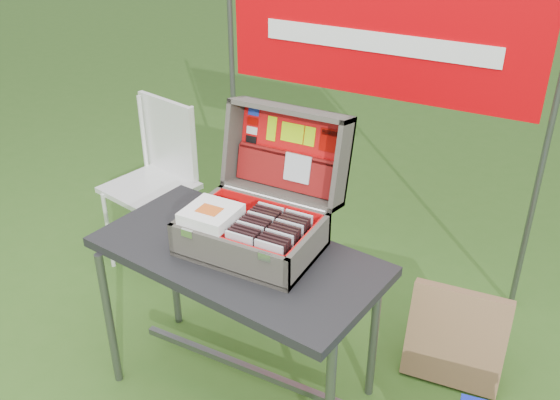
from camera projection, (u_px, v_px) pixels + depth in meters
The scene contains 89 objects.
ground at pixel (272, 384), 2.82m from camera, with size 80.00×80.00×0.00m, color #335A1C.
table at pixel (240, 323), 2.64m from camera, with size 1.16×0.58×0.72m, color #242425, non-canonical shape.
table_top at pixel (237, 256), 2.47m from camera, with size 1.16×0.58×0.04m, color #242425.
table_leg_fl at pixel (109, 320), 2.68m from camera, with size 0.04×0.04×0.68m, color #59595B.
table_leg_bl at pixel (173, 266), 3.04m from camera, with size 0.04×0.04×0.68m, color #59595B.
table_leg_br at pixel (374, 333), 2.61m from camera, with size 0.04×0.04×0.68m, color #59595B.
table_brace at pixel (241, 366), 2.75m from camera, with size 1.01×0.03×0.03m, color #59595B.
suitcase at pixel (258, 189), 2.41m from camera, with size 0.52×0.53×0.49m, color #656053, non-canonical shape.
suitcase_base_bottom at pixel (251, 247), 2.47m from camera, with size 0.52×0.37×0.02m, color #656053.
suitcase_base_wall_front at pixel (227, 257), 2.31m from camera, with size 0.52×0.02×0.14m, color #656053.
suitcase_base_wall_back at pixel (272, 215), 2.58m from camera, with size 0.52×0.02×0.14m, color #656053.
suitcase_base_wall_left at pixel (198, 219), 2.55m from camera, with size 0.02×0.37×0.14m, color #656053.
suitcase_base_wall_right at pixel (308, 251), 2.34m from camera, with size 0.02×0.37×0.14m, color #656053.
suitcase_liner_floor at pixel (251, 244), 2.47m from camera, with size 0.48×0.33×0.01m, color red.
suitcase_latch_left at pixel (187, 233), 2.34m from camera, with size 0.05×0.01×0.03m, color silver.
suitcase_latch_right at pixel (265, 257), 2.20m from camera, with size 0.05×0.01×0.03m, color silver.
suitcase_hinge at pixel (274, 199), 2.55m from camera, with size 0.02×0.02×0.47m, color silver.
suitcase_lid_back at pixel (292, 150), 2.61m from camera, with size 0.52×0.37×0.02m, color #656053.
suitcase_lid_rim_far at pixel (291, 110), 2.50m from camera, with size 0.52×0.02×0.14m, color #656053.
suitcase_lid_rim_near at pixel (282, 193), 2.61m from camera, with size 0.52×0.02×0.14m, color #656053.
suitcase_lid_rim_left at pixel (234, 141), 2.66m from camera, with size 0.02×0.37×0.14m, color #656053.
suitcase_lid_rim_right at pixel (342, 165), 2.45m from camera, with size 0.02×0.37×0.14m, color #656053.
suitcase_lid_liner at pixel (291, 150), 2.60m from camera, with size 0.48×0.33×0.01m, color red.
suitcase_liner_wall_front at pixel (229, 253), 2.31m from camera, with size 0.48×0.01×0.12m, color red.
suitcase_liner_wall_back at pixel (271, 214), 2.56m from camera, with size 0.48×0.01×0.12m, color red.
suitcase_liner_wall_left at pixel (201, 218), 2.54m from camera, with size 0.01×0.33×0.12m, color red.
suitcase_liner_wall_right at pixel (305, 248), 2.34m from camera, with size 0.01×0.33×0.12m, color red.
suitcase_lid_pocket at pixel (287, 171), 2.61m from camera, with size 0.46×0.15×0.03m, color maroon.
suitcase_pocket_edge at pixel (288, 154), 2.58m from camera, with size 0.45×0.02×0.02m, color maroon.
suitcase_pocket_cd at pixel (298, 168), 2.56m from camera, with size 0.12×0.12×0.01m, color silver.
lid_sticker_cc_a at pixel (254, 112), 2.63m from camera, with size 0.05×0.03×0.00m, color #1933B2.
lid_sticker_cc_b at pixel (253, 121), 2.64m from camera, with size 0.05×0.03×0.00m, color #9A0600.
lid_sticker_cc_c at pixel (252, 130), 2.65m from camera, with size 0.05×0.03×0.00m, color white.
lid_sticker_cc_d at pixel (251, 140), 2.67m from camera, with size 0.05×0.03×0.00m, color black.
lid_card_neon_tall at pixel (272, 129), 2.61m from camera, with size 0.04×0.10×0.00m, color #B1EF08.
lid_card_neon_main at pixel (292, 133), 2.57m from camera, with size 0.10×0.08×0.00m, color #B1EF08.
lid_card_neon_small at pixel (310, 136), 2.54m from camera, with size 0.05×0.08×0.00m, color #B1EF08.
lid_sticker_band at pixel (331, 141), 2.50m from camera, with size 0.09×0.09×0.00m, color #9A0600.
lid_sticker_band_bar at pixel (331, 133), 2.49m from camera, with size 0.08×0.02×0.00m, color black.
cd_left_0 at pixel (239, 249), 2.31m from camera, with size 0.12×0.01×0.13m, color silver.
cd_left_1 at pixel (242, 247), 2.33m from camera, with size 0.12×0.01×0.13m, color black.
cd_left_2 at pixel (245, 244), 2.34m from camera, with size 0.12×0.01×0.13m, color black.
cd_left_3 at pixel (248, 241), 2.36m from camera, with size 0.12×0.01×0.13m, color black.
cd_left_4 at pixel (250, 239), 2.37m from camera, with size 0.12×0.01×0.13m, color silver.
cd_left_5 at pixel (253, 236), 2.39m from camera, with size 0.12×0.01×0.13m, color black.
cd_left_6 at pixel (256, 234), 2.41m from camera, with size 0.12×0.01×0.13m, color black.
cd_left_7 at pixel (258, 231), 2.42m from camera, with size 0.12×0.01×0.13m, color black.
cd_left_8 at pixel (261, 229), 2.44m from camera, with size 0.12×0.01×0.13m, color silver.
cd_left_9 at pixel (264, 227), 2.45m from camera, with size 0.12×0.01×0.13m, color black.
cd_left_10 at pixel (266, 224), 2.47m from camera, with size 0.12×0.01×0.13m, color black.
cd_left_11 at pixel (269, 222), 2.48m from camera, with size 0.12×0.01×0.13m, color black.
cd_left_12 at pixel (271, 219), 2.50m from camera, with size 0.12×0.01×0.13m, color silver.
cd_right_0 at pixel (269, 258), 2.26m from camera, with size 0.12×0.01×0.13m, color silver.
cd_right_1 at pixel (272, 256), 2.27m from camera, with size 0.12×0.01×0.13m, color black.
cd_right_2 at pixel (274, 253), 2.29m from camera, with size 0.12×0.01×0.13m, color black.
cd_right_3 at pixel (277, 250), 2.31m from camera, with size 0.12×0.01×0.13m, color black.
cd_right_4 at pixel (279, 247), 2.32m from camera, with size 0.12×0.01×0.13m, color silver.
cd_right_5 at pixel (282, 245), 2.34m from camera, with size 0.12×0.01×0.13m, color black.
cd_right_6 at pixel (285, 242), 2.35m from camera, with size 0.12×0.01×0.13m, color black.
cd_right_7 at pixel (287, 240), 2.37m from camera, with size 0.12×0.01×0.13m, color black.
cd_right_8 at pixel (289, 237), 2.39m from camera, with size 0.12×0.01×0.13m, color silver.
cd_right_9 at pixel (292, 235), 2.40m from camera, with size 0.12×0.01×0.13m, color black.
cd_right_10 at pixel (294, 232), 2.42m from camera, with size 0.12×0.01×0.13m, color black.
cd_right_11 at pixel (297, 230), 2.43m from camera, with size 0.12×0.01×0.13m, color black.
cd_right_12 at pixel (299, 227), 2.45m from camera, with size 0.12×0.01×0.13m, color silver.
songbook_0 at pixel (211, 218), 2.41m from camera, with size 0.20×0.20×0.01m, color white.
songbook_1 at pixel (211, 217), 2.41m from camera, with size 0.20×0.20×0.01m, color white.
songbook_2 at pixel (211, 216), 2.40m from camera, with size 0.20×0.20×0.01m, color white.
songbook_3 at pixel (211, 215), 2.40m from camera, with size 0.20×0.20×0.01m, color white.
songbook_4 at pixel (211, 214), 2.40m from camera, with size 0.20×0.20×0.01m, color white.
songbook_5 at pixel (211, 213), 2.40m from camera, with size 0.20×0.20×0.01m, color white.
songbook_6 at pixel (211, 212), 2.40m from camera, with size 0.20×0.20×0.01m, color white.
songbook_7 at pixel (211, 211), 2.39m from camera, with size 0.20×0.20×0.01m, color white.
songbook_8 at pixel (211, 210), 2.39m from camera, with size 0.20×0.20×0.01m, color white.
songbook_graphic at pixel (209, 210), 2.38m from camera, with size 0.09×0.07×0.00m, color #D85919.
chair at pixel (150, 190), 3.47m from camera, with size 0.42×0.46×0.93m, color silver, non-canonical shape.
chair_seat at pixel (150, 188), 3.46m from camera, with size 0.42×0.42×0.03m, color silver.
chair_backrest at pixel (168, 137), 3.50m from camera, with size 0.42×0.03×0.44m, color silver.
chair_leg_fl at pixel (108, 231), 3.51m from camera, with size 0.02×0.02×0.48m, color silver.
chair_leg_fr at pixel (159, 248), 3.37m from camera, with size 0.02×0.02×0.48m, color silver.
chair_leg_bl at pixel (149, 204), 3.79m from camera, with size 0.02×0.02×0.48m, color silver.
chair_leg_br at pixel (197, 218), 3.64m from camera, with size 0.02×0.02×0.48m, color silver.
chair_upright_left at pixel (143, 133), 3.58m from camera, with size 0.02×0.02×0.44m, color silver.
chair_upright_right at pixel (194, 145), 3.44m from camera, with size 0.02×0.02×0.44m, color silver.
cardboard_box at pixel (456, 338), 2.76m from camera, with size 0.43×0.07×0.45m, color #896343.
banner_post_left at pixel (233, 101), 3.60m from camera, with size 0.03×0.03×1.70m, color #59595B.
banner_post_right at pixel (543, 160), 2.91m from camera, with size 0.03×0.03×1.70m, color #59595B.
banner at pixel (377, 42), 3.03m from camera, with size 1.60×0.01×0.55m, color #C30006.
banner_text at pixel (377, 42), 3.02m from camera, with size 1.20×0.00×0.10m, color white.
Camera 1 is at (1.00, -1.80, 2.10)m, focal length 40.00 mm.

